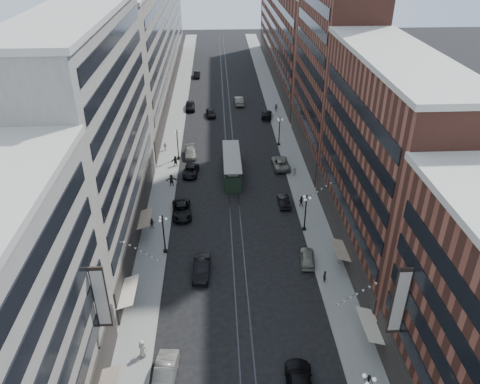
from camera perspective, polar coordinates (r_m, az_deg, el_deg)
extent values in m
plane|color=black|center=(87.82, -1.26, 5.57)|extent=(220.00, 220.00, 0.00)
cube|color=gray|center=(97.35, -8.00, 7.85)|extent=(4.00, 180.00, 0.15)
cube|color=gray|center=(97.85, 5.06, 8.15)|extent=(4.00, 180.00, 0.15)
cube|color=#2D2D33|center=(96.99, -1.87, 8.01)|extent=(0.12, 180.00, 0.02)
cube|color=#2D2D33|center=(97.02, -1.04, 8.03)|extent=(0.12, 180.00, 0.02)
cube|color=gray|center=(59.31, -17.28, 6.47)|extent=(8.00, 36.00, 28.00)
cube|color=gray|center=(119.15, -10.57, 18.27)|extent=(8.00, 90.00, 26.00)
cube|color=brown|center=(57.08, 17.05, 3.34)|extent=(8.00, 30.00, 24.00)
cube|color=brown|center=(79.78, 11.63, 18.36)|extent=(8.00, 26.00, 42.00)
cube|color=brown|center=(128.69, 6.01, 18.98)|extent=(8.00, 72.00, 24.00)
cylinder|color=black|center=(60.38, -9.08, -7.11)|extent=(0.56, 0.56, 0.30)
cylinder|color=black|center=(58.95, -9.27, -5.21)|extent=(0.18, 0.18, 5.20)
sphere|color=black|center=(57.40, -9.50, -2.93)|extent=(0.24, 0.24, 0.24)
sphere|color=white|center=(57.56, -9.02, -3.25)|extent=(0.36, 0.36, 0.36)
sphere|color=white|center=(57.97, -9.65, -3.05)|extent=(0.36, 0.36, 0.36)
sphere|color=white|center=(57.32, -9.72, -3.48)|extent=(0.36, 0.36, 0.36)
cylinder|color=black|center=(83.43, -7.49, 4.15)|extent=(0.56, 0.56, 0.30)
cylinder|color=black|center=(82.40, -7.60, 5.68)|extent=(0.18, 0.18, 5.20)
sphere|color=black|center=(81.30, -7.74, 7.48)|extent=(0.24, 0.24, 0.24)
sphere|color=white|center=(81.41, -7.40, 7.23)|extent=(0.36, 0.36, 0.36)
sphere|color=white|center=(81.83, -7.86, 7.32)|extent=(0.36, 0.36, 0.36)
sphere|color=white|center=(81.11, -7.89, 7.11)|extent=(0.36, 0.36, 0.36)
sphere|color=black|center=(40.66, 15.50, -20.84)|extent=(0.24, 0.24, 0.24)
sphere|color=white|center=(41.09, 16.06, -21.11)|extent=(0.36, 0.36, 0.36)
sphere|color=white|center=(41.13, 14.94, -20.83)|extent=(0.36, 0.36, 0.36)
sphere|color=white|center=(40.68, 15.26, -21.66)|extent=(0.36, 0.36, 0.36)
cylinder|color=black|center=(64.24, 7.82, -4.46)|extent=(0.56, 0.56, 0.30)
cylinder|color=black|center=(62.89, 7.97, -2.62)|extent=(0.18, 0.18, 5.20)
sphere|color=black|center=(61.44, 8.15, -0.42)|extent=(0.24, 0.24, 0.24)
sphere|color=white|center=(61.72, 8.54, -0.73)|extent=(0.36, 0.36, 0.36)
sphere|color=white|center=(61.93, 7.86, -0.57)|extent=(0.36, 0.36, 0.36)
sphere|color=white|center=(61.27, 7.98, -0.94)|extent=(0.36, 0.36, 0.36)
cylinder|color=black|center=(88.41, 4.74, 5.85)|extent=(0.56, 0.56, 0.30)
cylinder|color=black|center=(87.43, 4.81, 7.32)|extent=(0.18, 0.18, 5.20)
sphere|color=black|center=(86.39, 4.89, 9.03)|extent=(0.24, 0.24, 0.24)
sphere|color=white|center=(86.60, 5.17, 8.78)|extent=(0.36, 0.36, 0.36)
sphere|color=white|center=(86.87, 4.69, 8.87)|extent=(0.36, 0.36, 0.36)
sphere|color=white|center=(86.15, 4.76, 8.69)|extent=(0.36, 0.36, 0.36)
cube|color=#203322|center=(77.09, -1.00, 3.00)|extent=(2.58, 12.39, 2.69)
cube|color=gray|center=(76.35, -1.01, 4.11)|extent=(1.65, 11.36, 0.62)
cube|color=gray|center=(76.17, -1.01, 4.39)|extent=(2.79, 12.60, 0.15)
cylinder|color=black|center=(73.46, -0.86, 0.67)|extent=(2.38, 0.72, 0.72)
cylinder|color=black|center=(81.68, -1.11, 3.87)|extent=(2.38, 0.72, 0.72)
imported|color=slate|center=(45.96, -9.16, -21.12)|extent=(2.36, 5.47, 1.75)
imported|color=black|center=(67.19, -7.11, -2.21)|extent=(3.12, 5.88, 1.58)
imported|color=gray|center=(58.44, 8.21, -7.92)|extent=(2.31, 4.56, 1.49)
imported|color=black|center=(56.34, -4.69, -9.15)|extent=(2.18, 5.48, 1.77)
imported|color=black|center=(45.19, 7.23, -22.14)|extent=(2.99, 6.22, 1.75)
imported|color=beige|center=(48.01, -11.82, -18.16)|extent=(1.05, 0.81, 1.89)
imported|color=black|center=(64.63, -10.65, -3.82)|extent=(0.83, 0.56, 1.57)
imported|color=beige|center=(58.66, 12.09, -7.75)|extent=(0.82, 1.21, 1.89)
imported|color=black|center=(77.81, -6.02, 2.57)|extent=(2.79, 5.21, 1.39)
imported|color=slate|center=(84.16, -6.09, 4.81)|extent=(2.47, 5.19, 1.46)
imported|color=black|center=(106.48, -6.11, 10.41)|extent=(2.32, 5.27, 1.77)
imported|color=black|center=(69.33, 5.35, -1.09)|extent=(1.56, 4.25, 1.39)
imported|color=gray|center=(80.08, 4.97, 3.56)|extent=(2.92, 5.95, 1.63)
imported|color=black|center=(101.50, 3.27, 9.46)|extent=(2.81, 5.49, 1.52)
imported|color=black|center=(102.24, -3.59, 9.62)|extent=(2.31, 4.77, 1.57)
imported|color=slate|center=(109.12, -0.13, 11.07)|extent=(2.01, 5.45, 1.78)
imported|color=black|center=(74.53, -8.36, 1.45)|extent=(1.85, 0.87, 1.92)
imported|color=#AB9F8D|center=(86.77, -9.10, 5.51)|extent=(0.95, 0.61, 1.50)
imported|color=black|center=(69.03, 7.45, -1.12)|extent=(0.89, 0.69, 1.62)
imported|color=gray|center=(77.31, 6.64, 2.51)|extent=(0.61, 0.45, 1.52)
imported|color=black|center=(104.73, 4.43, 10.19)|extent=(1.12, 0.69, 1.61)
imported|color=black|center=(130.40, -5.27, 14.09)|extent=(1.74, 4.69, 1.53)
imported|color=black|center=(80.77, -7.87, 3.80)|extent=(1.71, 0.93, 1.77)
imported|color=black|center=(55.70, 10.26, -10.12)|extent=(0.41, 0.58, 1.53)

